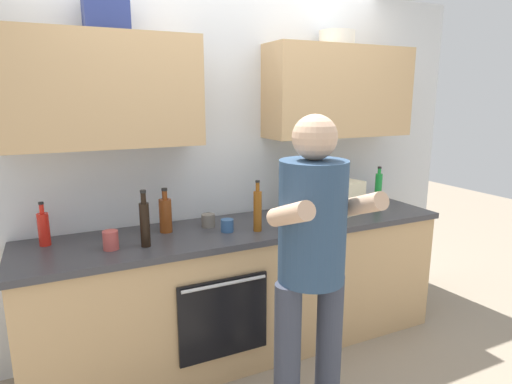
% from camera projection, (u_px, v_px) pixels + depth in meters
% --- Properties ---
extents(ground_plane, '(12.00, 12.00, 0.00)m').
position_uv_depth(ground_plane, '(247.00, 347.00, 3.06)').
color(ground_plane, gray).
extents(back_wall_unit, '(4.00, 0.38, 2.50)m').
position_uv_depth(back_wall_unit, '(229.00, 134.00, 2.98)').
color(back_wall_unit, silver).
rests_on(back_wall_unit, ground).
extents(counter, '(2.84, 0.67, 0.90)m').
position_uv_depth(counter, '(247.00, 288.00, 2.96)').
color(counter, tan).
rests_on(counter, ground).
extents(person_standing, '(0.49, 0.45, 1.66)m').
position_uv_depth(person_standing, '(312.00, 252.00, 2.17)').
color(person_standing, '#383D4C').
rests_on(person_standing, ground).
extents(bottle_syrup, '(0.05, 0.05, 0.33)m').
position_uv_depth(bottle_syrup, '(258.00, 210.00, 2.74)').
color(bottle_syrup, '#8C4C14').
rests_on(bottle_syrup, counter).
extents(bottle_vinegar, '(0.08, 0.08, 0.28)m').
position_uv_depth(bottle_vinegar, '(165.00, 215.00, 2.72)').
color(bottle_vinegar, brown).
rests_on(bottle_vinegar, counter).
extents(bottle_soy, '(0.06, 0.06, 0.33)m').
position_uv_depth(bottle_soy, '(145.00, 223.00, 2.45)').
color(bottle_soy, black).
rests_on(bottle_soy, counter).
extents(bottle_hotsauce, '(0.06, 0.06, 0.26)m').
position_uv_depth(bottle_hotsauce, '(44.00, 228.00, 2.48)').
color(bottle_hotsauce, red).
rests_on(bottle_hotsauce, counter).
extents(bottle_soda, '(0.05, 0.05, 0.33)m').
position_uv_depth(bottle_soda, '(378.00, 190.00, 3.28)').
color(bottle_soda, '#198C33').
rests_on(bottle_soda, counter).
extents(cup_stoneware, '(0.09, 0.09, 0.08)m').
position_uv_depth(cup_stoneware, '(208.00, 220.00, 2.85)').
color(cup_stoneware, slate).
rests_on(cup_stoneware, counter).
extents(cup_ceramic, '(0.09, 0.09, 0.11)m').
position_uv_depth(cup_ceramic, '(111.00, 240.00, 2.42)').
color(cup_ceramic, '#BF4C47').
rests_on(cup_ceramic, counter).
extents(cup_tea, '(0.08, 0.08, 0.08)m').
position_uv_depth(cup_tea, '(227.00, 225.00, 2.74)').
color(cup_tea, '#33598C').
rests_on(cup_tea, counter).
extents(knife_block, '(0.10, 0.14, 0.31)m').
position_uv_depth(knife_block, '(312.00, 198.00, 3.11)').
color(knife_block, brown).
rests_on(knife_block, counter).
extents(potted_herb, '(0.22, 0.22, 0.32)m').
position_uv_depth(potted_herb, '(310.00, 196.00, 2.87)').
color(potted_herb, '#9E6647').
rests_on(potted_herb, counter).
extents(grocery_bag_rice, '(0.24, 0.21, 0.24)m').
position_uv_depth(grocery_bag_rice, '(347.00, 197.00, 3.15)').
color(grocery_bag_rice, beige).
rests_on(grocery_bag_rice, counter).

